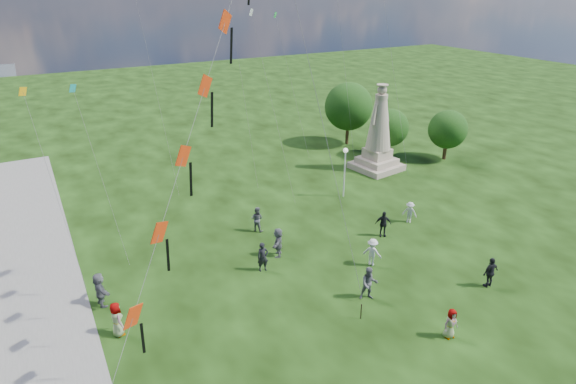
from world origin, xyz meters
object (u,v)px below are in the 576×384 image
person_1 (369,283)px  person_6 (263,257)px  person_9 (383,224)px  person_3 (490,272)px  person_8 (410,212)px  person_4 (451,323)px  person_2 (372,252)px  person_10 (117,319)px  person_5 (100,290)px  lamppost (345,162)px  statue (378,138)px  person_7 (257,219)px  person_11 (278,242)px

person_1 → person_6: (-3.78, 5.27, -0.05)m
person_6 → person_9: bearing=6.9°
person_1 → person_3: 7.08m
person_8 → person_9: (-2.97, -0.68, 0.13)m
person_4 → person_2: bearing=87.3°
person_3 → person_10: (-19.16, 5.89, -0.02)m
person_1 → person_9: person_1 is taller
person_5 → person_4: bearing=-135.0°
lamppost → person_1: bearing=-119.2°
person_2 → person_4: (-0.76, -7.04, -0.08)m
statue → person_7: statue is taller
lamppost → person_1: 13.79m
statue → person_6: bearing=-156.6°
person_3 → person_10: size_ratio=1.02×
person_4 → person_6: bearing=122.4°
person_8 → person_10: person_10 is taller
statue → person_9: bearing=-134.8°
lamppost → person_10: size_ratio=2.24×
lamppost → person_4: 17.20m
person_3 → person_10: 20.05m
person_2 → person_5: bearing=41.6°
person_2 → person_5: size_ratio=0.90×
person_2 → person_8: 6.71m
person_2 → person_6: bearing=32.3°
person_1 → person_2: bearing=75.0°
person_9 → person_10: person_9 is taller
person_7 → person_8: person_7 is taller
lamppost → person_11: size_ratio=2.14×
statue → person_10: bearing=-162.9°
person_7 → person_11: person_11 is taller
person_6 → person_9: 8.99m
person_2 → person_3: size_ratio=0.94×
person_10 → person_11: (10.29, 2.83, 0.04)m
person_3 → person_5: 21.35m
statue → person_8: size_ratio=4.96×
person_7 → person_8: 10.89m
person_8 → person_5: bearing=-127.0°
person_10 → person_8: bearing=-93.9°
person_4 → person_9: (3.67, 9.59, 0.12)m
person_5 → person_9: 18.04m
person_8 → person_10: size_ratio=0.86×
statue → person_3: bearing=-117.3°
person_6 → person_9: person_6 is taller
person_5 → person_11: bearing=-98.3°
person_7 → person_3: bearing=176.8°
person_11 → person_9: bearing=114.1°
person_5 → person_10: 2.89m
person_8 → person_3: bearing=-45.9°
person_6 → person_3: bearing=-28.9°
person_6 → person_10: (-8.70, -1.74, -0.01)m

